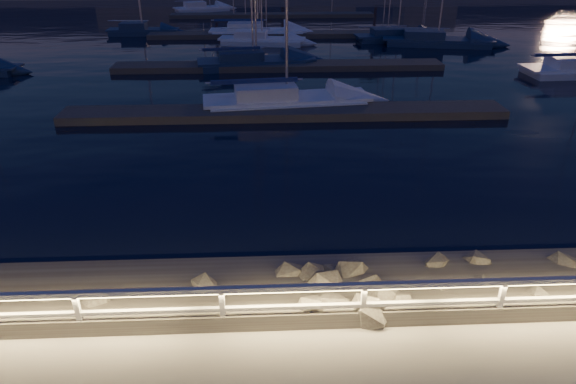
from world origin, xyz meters
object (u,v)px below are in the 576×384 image
sailboat_i (141,30)px  sailboat_l (434,40)px  sailboat_m (201,8)px  guard_rail (314,296)px  sailboat_j (260,39)px  sailboat_k (255,31)px  sailboat_g (395,36)px  sailboat_b (282,99)px  sailboat_f (250,62)px  sailboat_c (253,61)px

sailboat_i → sailboat_l: sailboat_l is taller
sailboat_m → guard_rail: bearing=-103.2°
sailboat_j → sailboat_m: (-6.93, 20.26, 0.00)m
sailboat_k → sailboat_g: bearing=-11.6°
sailboat_l → sailboat_b: bearing=-117.7°
sailboat_l → sailboat_g: bearing=153.8°
sailboat_k → sailboat_m: bearing=113.1°
sailboat_k → sailboat_l: size_ratio=0.97×
sailboat_i → sailboat_j: size_ratio=0.89×
sailboat_f → sailboat_j: bearing=77.3°
sailboat_b → sailboat_g: size_ratio=1.20×
sailboat_g → sailboat_m: size_ratio=1.09×
guard_rail → sailboat_m: sailboat_m is taller
sailboat_i → sailboat_m: (3.76, 15.21, 0.01)m
sailboat_i → sailboat_m: sailboat_m is taller
guard_rail → sailboat_j: bearing=92.1°
sailboat_g → sailboat_i: bearing=164.8°
guard_rail → sailboat_l: bearing=68.9°
sailboat_b → guard_rail: bearing=-96.4°
sailboat_i → sailboat_m: bearing=77.0°
sailboat_m → sailboat_c: bearing=-98.6°
sailboat_m → sailboat_i: bearing=-125.5°
sailboat_c → sailboat_g: (11.93, 8.98, -0.02)m
sailboat_k → sailboat_m: (-6.54, 16.44, -0.03)m
sailboat_g → sailboat_m: sailboat_g is taller
sailboat_f → sailboat_i: bearing=118.8°
sailboat_f → guard_rail: bearing=-94.4°
sailboat_k → sailboat_m: 17.69m
sailboat_b → sailboat_l: (13.04, 16.35, -0.04)m
sailboat_b → sailboat_j: 17.37m
sailboat_f → sailboat_g: sailboat_f is taller
sailboat_f → sailboat_m: bearing=94.1°
guard_rail → sailboat_l: sailboat_l is taller
guard_rail → sailboat_f: 26.55m
sailboat_c → sailboat_k: (0.02, 11.72, 0.02)m
sailboat_b → sailboat_k: 21.21m
sailboat_c → sailboat_f: 0.37m
sailboat_b → sailboat_c: (-1.62, 9.43, -0.05)m
sailboat_g → sailboat_k: (-11.91, 2.74, 0.04)m
sailboat_b → sailboat_i: size_ratio=1.37×
sailboat_f → sailboat_m: 29.16m
guard_rail → sailboat_m: bearing=98.5°
sailboat_b → sailboat_c: bearing=93.3°
guard_rail → sailboat_g: 37.22m
sailboat_f → sailboat_l: size_ratio=0.85×
sailboat_j → guard_rail: bearing=-79.0°
sailboat_b → sailboat_c: 9.57m
sailboat_g → sailboat_i: sailboat_g is taller
sailboat_l → sailboat_m: size_ratio=1.32×
sailboat_c → sailboat_m: 28.91m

